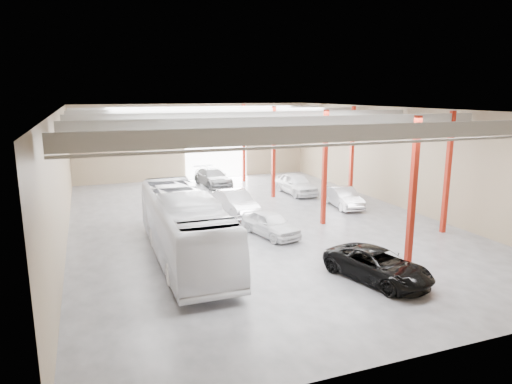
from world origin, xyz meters
TOP-DOWN VIEW (x-y plane):
  - depot_shell at (0.13, 0.48)m, footprint 22.12×32.12m
  - coach_bus at (-5.48, -4.93)m, footprint 2.88×11.79m
  - black_sedan at (1.75, -10.58)m, footprint 3.50×5.33m
  - car_row_a at (-0.17, -3.08)m, footprint 2.60×4.43m
  - car_row_b at (-0.56, 2.12)m, footprint 2.06×4.94m
  - car_row_c at (0.58, 12.00)m, footprint 2.67×5.41m
  - car_right_near at (7.21, 1.23)m, footprint 2.06×4.45m
  - car_right_far at (5.98, 6.43)m, footprint 2.06×4.88m

SIDE VIEW (x-z plane):
  - black_sedan at x=1.75m, z-range 0.00..1.36m
  - car_right_near at x=7.21m, z-range 0.00..1.41m
  - car_row_a at x=-0.17m, z-range 0.00..1.42m
  - car_row_c at x=0.58m, z-range 0.00..1.51m
  - car_row_b at x=-0.56m, z-range 0.00..1.59m
  - car_right_far at x=5.98m, z-range 0.00..1.65m
  - coach_bus at x=-5.48m, z-range 0.00..3.28m
  - depot_shell at x=0.13m, z-range 1.44..8.51m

